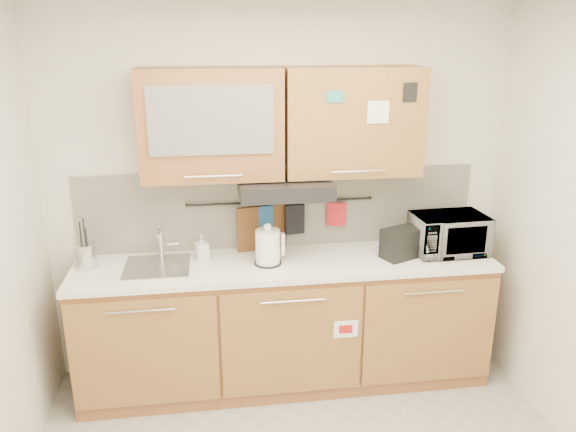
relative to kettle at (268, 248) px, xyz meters
name	(u,v)px	position (x,y,z in m)	size (l,w,h in m)	color
wall_back	(280,194)	(0.12, 0.34, 0.27)	(3.20, 3.20, 0.00)	silver
base_cabinet	(286,328)	(0.12, 0.03, -0.63)	(2.80, 0.64, 0.88)	#A5653A
countertop	(286,264)	(0.12, 0.03, -0.13)	(2.82, 0.62, 0.04)	white
backsplash	(280,208)	(0.12, 0.33, 0.17)	(2.80, 0.02, 0.56)	silver
upper_cabinets	(282,123)	(0.12, 0.17, 0.80)	(1.82, 0.37, 0.70)	#A5653A
range_hood	(284,187)	(0.12, 0.09, 0.39)	(0.60, 0.46, 0.10)	black
sink	(157,266)	(-0.73, 0.05, -0.11)	(0.42, 0.40, 0.26)	silver
utensil_rail	(281,202)	(0.12, 0.29, 0.23)	(0.02, 0.02, 1.30)	black
utensil_crock	(86,255)	(-1.18, 0.10, -0.03)	(0.14, 0.14, 0.34)	silver
kettle	(268,248)	(0.00, 0.00, 0.00)	(0.21, 0.18, 0.28)	white
toaster	(402,243)	(0.92, -0.01, -0.01)	(0.31, 0.25, 0.20)	black
microwave	(448,234)	(1.26, 0.03, 0.02)	(0.49, 0.33, 0.27)	#999999
soap_bottle	(202,247)	(-0.43, 0.14, -0.03)	(0.08, 0.08, 0.18)	#999999
cutting_board	(262,236)	(-0.01, 0.28, -0.02)	(0.36, 0.03, 0.45)	brown
oven_mitt	(266,218)	(0.01, 0.28, 0.12)	(0.11, 0.03, 0.18)	#1E528C
dark_pouch	(295,219)	(0.22, 0.28, 0.10)	(0.14, 0.04, 0.21)	black
pot_holder	(336,214)	(0.52, 0.28, 0.12)	(0.14, 0.02, 0.17)	#B31722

